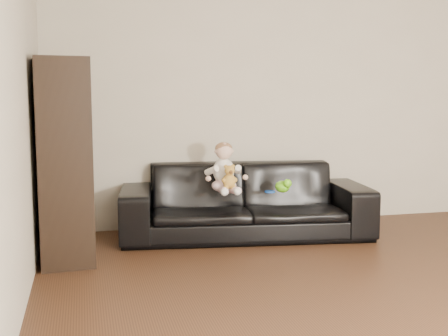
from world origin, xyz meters
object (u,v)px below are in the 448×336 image
object	(u,v)px
sofa	(245,200)
toy_green	(282,187)
cabinet	(63,162)
baby	(224,170)
toy_rattle	(279,187)
toy_blue_disc	(270,192)
teddy_bear	(229,177)

from	to	relation	value
sofa	toy_green	size ratio (longest dim) A/B	14.90
toy_green	sofa	bearing A→B (deg)	137.65
cabinet	baby	world-z (taller)	cabinet
cabinet	toy_rattle	xyz separation A→B (m)	(1.88, 0.34, -0.32)
baby	toy_blue_disc	bearing A→B (deg)	-18.69
cabinet	toy_rattle	bearing A→B (deg)	4.82
baby	toy_rattle	size ratio (longest dim) A/B	7.52
toy_green	cabinet	bearing A→B (deg)	-172.96
toy_green	toy_rattle	size ratio (longest dim) A/B	2.55
sofa	toy_blue_disc	distance (m)	0.30
cabinet	toy_green	xyz separation A→B (m)	(1.88, 0.23, -0.30)
teddy_bear	toy_rattle	size ratio (longest dim) A/B	3.54
toy_green	toy_blue_disc	size ratio (longest dim) A/B	1.63
cabinet	toy_green	bearing A→B (deg)	1.70
teddy_bear	toy_green	xyz separation A→B (m)	(0.50, 0.01, -0.10)
baby	teddy_bear	distance (m)	0.14
sofa	cabinet	size ratio (longest dim) A/B	1.44
teddy_bear	toy_blue_disc	distance (m)	0.42
cabinet	teddy_bear	world-z (taller)	cabinet
sofa	toy_green	distance (m)	0.41
cabinet	sofa	bearing A→B (deg)	11.47
cabinet	toy_blue_disc	world-z (taller)	cabinet
sofa	cabinet	xyz separation A→B (m)	(-1.60, -0.48, 0.46)
sofa	baby	distance (m)	0.40
sofa	toy_rattle	bearing A→B (deg)	-20.07
cabinet	toy_blue_disc	xyz separation A→B (m)	(1.77, 0.27, -0.35)
toy_green	toy_blue_disc	world-z (taller)	toy_green
cabinet	teddy_bear	distance (m)	1.41
cabinet	toy_rattle	distance (m)	1.94
toy_rattle	toy_blue_disc	size ratio (longest dim) A/B	0.64
teddy_bear	toy_blue_disc	world-z (taller)	teddy_bear
toy_rattle	sofa	bearing A→B (deg)	152.57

